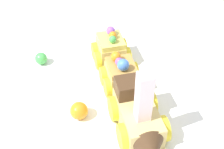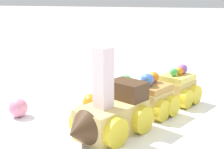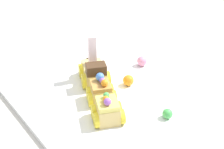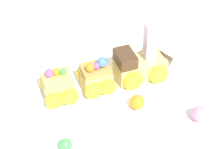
% 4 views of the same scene
% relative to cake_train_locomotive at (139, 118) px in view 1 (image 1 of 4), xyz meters
% --- Properties ---
extents(ground_plane, '(10.00, 10.00, 0.00)m').
position_rel_cake_train_locomotive_xyz_m(ground_plane, '(-0.07, 0.01, -0.04)').
color(ground_plane, beige).
extents(display_board, '(0.77, 0.43, 0.01)m').
position_rel_cake_train_locomotive_xyz_m(display_board, '(-0.07, 0.01, -0.04)').
color(display_board, white).
rests_on(display_board, ground_plane).
extents(cake_train_locomotive, '(0.14, 0.11, 0.13)m').
position_rel_cake_train_locomotive_xyz_m(cake_train_locomotive, '(0.00, 0.00, 0.00)').
color(cake_train_locomotive, '#E5C675').
rests_on(cake_train_locomotive, display_board).
extents(cake_car_caramel, '(0.09, 0.09, 0.07)m').
position_rel_cake_train_locomotive_xyz_m(cake_car_caramel, '(-0.09, 0.04, -0.00)').
color(cake_car_caramel, '#E5C675').
rests_on(cake_car_caramel, display_board).
extents(cake_car_lemon, '(0.09, 0.09, 0.07)m').
position_rel_cake_train_locomotive_xyz_m(cake_car_lemon, '(-0.17, 0.08, -0.00)').
color(cake_car_lemon, '#E5C675').
rests_on(cake_car_lemon, display_board).
extents(gumball_green, '(0.02, 0.02, 0.02)m').
position_rel_cake_train_locomotive_xyz_m(gumball_green, '(-0.24, -0.04, -0.02)').
color(gumball_green, '#4CBC56').
rests_on(gumball_green, display_board).
extents(gumball_orange, '(0.03, 0.03, 0.03)m').
position_rel_cake_train_locomotive_xyz_m(gumball_orange, '(-0.08, -0.06, -0.02)').
color(gumball_orange, orange).
rests_on(gumball_orange, display_board).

